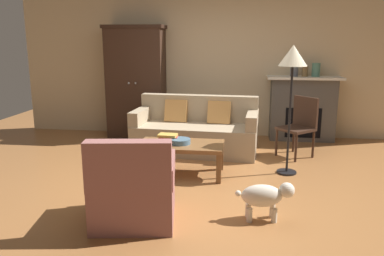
{
  "coord_description": "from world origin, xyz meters",
  "views": [
    {
      "loc": [
        0.48,
        -4.55,
        1.73
      ],
      "look_at": [
        -0.18,
        0.57,
        0.55
      ],
      "focal_mm": 36.13,
      "sensor_mm": 36.0,
      "label": 1
    }
  ],
  "objects_px": {
    "armoire": "(136,82)",
    "book_stack": "(168,138)",
    "side_chair_wooden": "(300,123)",
    "coffee_table": "(181,148)",
    "mantel_vase_slate": "(294,71)",
    "mantel_vase_jade": "(316,70)",
    "floor_lamp": "(293,63)",
    "armchair_near_left": "(134,191)",
    "couch": "(196,132)",
    "dog": "(265,196)",
    "mantel_vase_bronze": "(305,71)",
    "fireplace": "(302,108)",
    "fruit_bowl": "(180,141)"
  },
  "relations": [
    {
      "from": "coffee_table",
      "to": "mantel_vase_bronze",
      "type": "xyz_separation_m",
      "value": [
        1.83,
        2.06,
        0.84
      ]
    },
    {
      "from": "armchair_near_left",
      "to": "dog",
      "type": "xyz_separation_m",
      "value": [
        1.26,
        0.2,
        -0.07
      ]
    },
    {
      "from": "floor_lamp",
      "to": "armchair_near_left",
      "type": "bearing_deg",
      "value": -134.9
    },
    {
      "from": "book_stack",
      "to": "side_chair_wooden",
      "type": "height_order",
      "value": "side_chair_wooden"
    },
    {
      "from": "fireplace",
      "to": "fruit_bowl",
      "type": "bearing_deg",
      "value": -131.38
    },
    {
      "from": "book_stack",
      "to": "mantel_vase_jade",
      "type": "relative_size",
      "value": 1.16
    },
    {
      "from": "couch",
      "to": "coffee_table",
      "type": "distance_m",
      "value": 1.12
    },
    {
      "from": "couch",
      "to": "side_chair_wooden",
      "type": "height_order",
      "value": "side_chair_wooden"
    },
    {
      "from": "side_chair_wooden",
      "to": "armoire",
      "type": "bearing_deg",
      "value": 161.37
    },
    {
      "from": "mantel_vase_bronze",
      "to": "armoire",
      "type": "bearing_deg",
      "value": -178.83
    },
    {
      "from": "fruit_bowl",
      "to": "side_chair_wooden",
      "type": "xyz_separation_m",
      "value": [
        1.66,
        1.07,
        0.06
      ]
    },
    {
      "from": "book_stack",
      "to": "mantel_vase_jade",
      "type": "bearing_deg",
      "value": 42.2
    },
    {
      "from": "fruit_bowl",
      "to": "mantel_vase_jade",
      "type": "xyz_separation_m",
      "value": [
        2.02,
        2.07,
        0.78
      ]
    },
    {
      "from": "coffee_table",
      "to": "armchair_near_left",
      "type": "distance_m",
      "value": 1.42
    },
    {
      "from": "armoire",
      "to": "mantel_vase_bronze",
      "type": "bearing_deg",
      "value": 1.17
    },
    {
      "from": "coffee_table",
      "to": "book_stack",
      "type": "height_order",
      "value": "book_stack"
    },
    {
      "from": "coffee_table",
      "to": "book_stack",
      "type": "bearing_deg",
      "value": 158.85
    },
    {
      "from": "mantel_vase_bronze",
      "to": "mantel_vase_jade",
      "type": "distance_m",
      "value": 0.18
    },
    {
      "from": "fireplace",
      "to": "couch",
      "type": "height_order",
      "value": "fireplace"
    },
    {
      "from": "mantel_vase_slate",
      "to": "coffee_table",
      "type": "bearing_deg",
      "value": -128.7
    },
    {
      "from": "mantel_vase_slate",
      "to": "mantel_vase_jade",
      "type": "distance_m",
      "value": 0.36
    },
    {
      "from": "mantel_vase_jade",
      "to": "dog",
      "type": "xyz_separation_m",
      "value": [
        -0.99,
        -3.25,
        -0.99
      ]
    },
    {
      "from": "fireplace",
      "to": "floor_lamp",
      "type": "bearing_deg",
      "value": -103.45
    },
    {
      "from": "coffee_table",
      "to": "dog",
      "type": "relative_size",
      "value": 1.92
    },
    {
      "from": "armoire",
      "to": "book_stack",
      "type": "xyz_separation_m",
      "value": [
        0.94,
        -1.93,
        -0.52
      ]
    },
    {
      "from": "armoire",
      "to": "coffee_table",
      "type": "relative_size",
      "value": 1.8
    },
    {
      "from": "floor_lamp",
      "to": "fireplace",
      "type": "bearing_deg",
      "value": 76.55
    },
    {
      "from": "armoire",
      "to": "floor_lamp",
      "type": "relative_size",
      "value": 1.19
    },
    {
      "from": "fireplace",
      "to": "dog",
      "type": "distance_m",
      "value": 3.38
    },
    {
      "from": "mantel_vase_bronze",
      "to": "armchair_near_left",
      "type": "distance_m",
      "value": 4.13
    },
    {
      "from": "mantel_vase_slate",
      "to": "mantel_vase_bronze",
      "type": "xyz_separation_m",
      "value": [
        0.18,
        0.0,
        -0.01
      ]
    },
    {
      "from": "armchair_near_left",
      "to": "armoire",
      "type": "bearing_deg",
      "value": 104.58
    },
    {
      "from": "book_stack",
      "to": "mantel_vase_slate",
      "type": "relative_size",
      "value": 1.35
    },
    {
      "from": "fruit_bowl",
      "to": "floor_lamp",
      "type": "relative_size",
      "value": 0.16
    },
    {
      "from": "book_stack",
      "to": "floor_lamp",
      "type": "distance_m",
      "value": 1.85
    },
    {
      "from": "armoire",
      "to": "coffee_table",
      "type": "height_order",
      "value": "armoire"
    },
    {
      "from": "armoire",
      "to": "book_stack",
      "type": "relative_size",
      "value": 7.45
    },
    {
      "from": "couch",
      "to": "fireplace",
      "type": "bearing_deg",
      "value": 28.44
    },
    {
      "from": "armoire",
      "to": "book_stack",
      "type": "height_order",
      "value": "armoire"
    },
    {
      "from": "fireplace",
      "to": "mantel_vase_slate",
      "type": "distance_m",
      "value": 0.67
    },
    {
      "from": "mantel_vase_slate",
      "to": "book_stack",
      "type": "bearing_deg",
      "value": -132.66
    },
    {
      "from": "mantel_vase_bronze",
      "to": "armchair_near_left",
      "type": "relative_size",
      "value": 0.21
    },
    {
      "from": "book_stack",
      "to": "mantel_vase_bronze",
      "type": "bearing_deg",
      "value": 44.66
    },
    {
      "from": "armoire",
      "to": "fruit_bowl",
      "type": "relative_size",
      "value": 7.38
    },
    {
      "from": "mantel_vase_jade",
      "to": "armchair_near_left",
      "type": "distance_m",
      "value": 4.22
    },
    {
      "from": "armchair_near_left",
      "to": "mantel_vase_jade",
      "type": "bearing_deg",
      "value": 56.98
    },
    {
      "from": "coffee_table",
      "to": "mantel_vase_jade",
      "type": "xyz_separation_m",
      "value": [
        2.01,
        2.06,
        0.87
      ]
    },
    {
      "from": "mantel_vase_slate",
      "to": "floor_lamp",
      "type": "height_order",
      "value": "floor_lamp"
    },
    {
      "from": "book_stack",
      "to": "fireplace",
      "type": "bearing_deg",
      "value": 44.91
    },
    {
      "from": "armoire",
      "to": "side_chair_wooden",
      "type": "xyz_separation_m",
      "value": [
        2.77,
        -0.93,
        -0.48
      ]
    }
  ]
}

